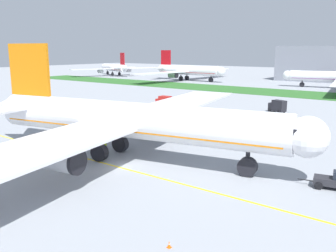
{
  "coord_description": "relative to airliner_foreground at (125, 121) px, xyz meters",
  "views": [
    {
      "loc": [
        34.44,
        -34.91,
        15.89
      ],
      "look_at": [
        -1.15,
        11.86,
        3.68
      ],
      "focal_mm": 39.17,
      "sensor_mm": 36.0,
      "label": 1
    }
  ],
  "objects": [
    {
      "name": "ground_plane",
      "position": [
        2.44,
        -3.24,
        -5.75
      ],
      "size": [
        600.0,
        600.0,
        0.0
      ],
      "primitive_type": "plane",
      "color": "#9399A0",
      "rests_on": "ground"
    },
    {
      "name": "apron_taxi_line",
      "position": [
        2.44,
        -3.74,
        -5.75
      ],
      "size": [
        280.0,
        0.36,
        0.01
      ],
      "primitive_type": "cube",
      "color": "yellow",
      "rests_on": "ground"
    },
    {
      "name": "grass_median_strip",
      "position": [
        2.44,
        97.81,
        -5.7
      ],
      "size": [
        320.0,
        24.0,
        0.1
      ],
      "primitive_type": "cube",
      "color": "#2D6628",
      "rests_on": "ground"
    },
    {
      "name": "airliner_foreground",
      "position": [
        0.0,
        0.0,
        0.0
      ],
      "size": [
        54.3,
        87.8,
        16.94
      ],
      "color": "white",
      "rests_on": "ground"
    },
    {
      "name": "pushback_tug",
      "position": [
        27.9,
        5.7,
        -4.76
      ],
      "size": [
        6.24,
        3.01,
        2.18
      ],
      "color": "#26262B",
      "rests_on": "ground"
    },
    {
      "name": "ground_crew_wingwalker_starboard",
      "position": [
        -4.83,
        0.28,
        -4.68
      ],
      "size": [
        0.37,
        0.6,
        1.77
      ],
      "color": "black",
      "rests_on": "ground"
    },
    {
      "name": "traffic_cone_near_nose",
      "position": [
        20.38,
        -16.3,
        -5.47
      ],
      "size": [
        0.36,
        0.36,
        0.58
      ],
      "color": "#F2590C",
      "rests_on": "ground"
    },
    {
      "name": "service_truck_baggage_loader",
      "position": [
        2.73,
        53.5,
        -4.05
      ],
      "size": [
        4.92,
        3.48,
        3.24
      ],
      "color": "black",
      "rests_on": "ground"
    },
    {
      "name": "service_truck_fuel_bowser",
      "position": [
        -27.37,
        44.31,
        -4.18
      ],
      "size": [
        4.4,
        2.62,
        2.96
      ],
      "color": "#B21E19",
      "rests_on": "ground"
    },
    {
      "name": "parked_airliner_far_left",
      "position": [
        -131.93,
        127.82,
        -0.91
      ],
      "size": [
        35.64,
        56.1,
        14.3
      ],
      "color": "white",
      "rests_on": "ground"
    },
    {
      "name": "parked_airliner_far_centre",
      "position": [
        -73.2,
        123.42,
        -0.39
      ],
      "size": [
        46.36,
        73.21,
        15.81
      ],
      "color": "white",
      "rests_on": "ground"
    }
  ]
}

